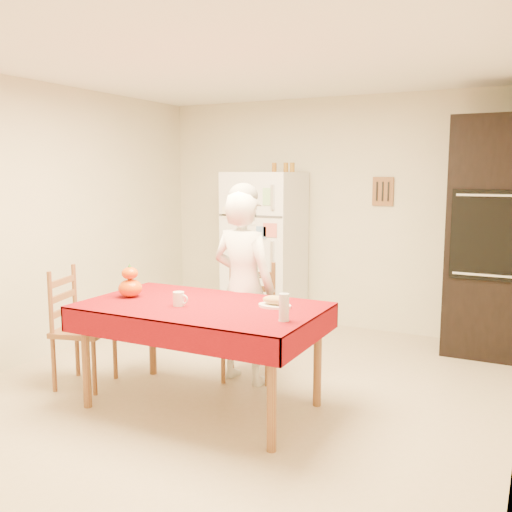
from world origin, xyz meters
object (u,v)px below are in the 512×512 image
Objects in this scene: chair_far at (250,316)px; coffee_mug at (179,299)px; pumpkin_lower at (130,288)px; bread_plate at (275,306)px; dining_table at (202,314)px; refrigerator at (265,250)px; oven_cabinet at (489,237)px; wine_glass at (284,307)px; seated_woman at (244,287)px; chair_left at (76,323)px.

coffee_mug is at bearing -115.40° from chair_far.
pumpkin_lower reaches higher than bread_plate.
chair_far is (0.00, 0.75, -0.18)m from dining_table.
coffee_mug is (-0.12, -0.85, 0.30)m from chair_far.
oven_cabinet reaches higher than refrigerator.
pumpkin_lower is at bearing 170.81° from coffee_mug.
seated_woman is at bearing 132.54° from wine_glass.
refrigerator is 2.39m from chair_left.
chair_left is 1.36m from seated_woman.
wine_glass is 0.73× the size of bread_plate.
seated_woman is (0.01, -0.14, 0.27)m from chair_far.
oven_cabinet reaches higher than wine_glass.
chair_left is at bearing -103.32° from refrigerator.
seated_woman is 1.03m from wine_glass.
seated_woman reaches higher than chair_left.
pumpkin_lower is (-0.63, -0.63, 0.05)m from seated_woman.
bread_plate is (1.08, -2.06, -0.08)m from refrigerator.
coffee_mug is at bearing -127.34° from oven_cabinet.
pumpkin_lower is 1.02× the size of wine_glass.
refrigerator is at bearing -62.18° from seated_woman.
wine_glass is (1.29, -2.38, -0.00)m from refrigerator.
oven_cabinet is 2.87m from dining_table.
coffee_mug is 0.83m from wine_glass.
seated_woman is at bearing -135.15° from oven_cabinet.
refrigerator reaches higher than seated_woman.
seated_woman is (-1.68, -1.67, -0.32)m from oven_cabinet.
chair_left is (-1.13, -0.82, 0.00)m from chair_far.
seated_woman is at bearing -74.57° from chair_left.
wine_glass is at bearing 140.06° from seated_woman.
chair_far is 1.04m from pumpkin_lower.
dining_table is 1.09× the size of seated_woman.
coffee_mug is 0.68m from bread_plate.
refrigerator is at bearing -178.82° from oven_cabinet.
chair_far is at bearing -68.43° from refrigerator.
chair_far is 9.50× the size of coffee_mug.
dining_table is (-1.70, -2.27, -0.41)m from oven_cabinet.
seated_woman is at bearing 78.99° from coffee_mug.
dining_table is 0.74m from wine_glass.
pumpkin_lower is 1.13m from bread_plate.
refrigerator reaches higher than bread_plate.
coffee_mug is at bearing -9.19° from pumpkin_lower.
wine_glass is at bearing -68.89° from chair_far.
dining_table is 0.20m from coffee_mug.
refrigerator is at bearing 117.68° from bread_plate.
bread_plate is (0.48, -0.44, -0.01)m from seated_woman.
chair_left is 0.61m from pumpkin_lower.
bread_plate is at bearing 9.86° from pumpkin_lower.
chair_left is at bearing 177.70° from wine_glass.
pumpkin_lower is at bearing 174.71° from wine_glass.
seated_woman is 0.65m from bread_plate.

